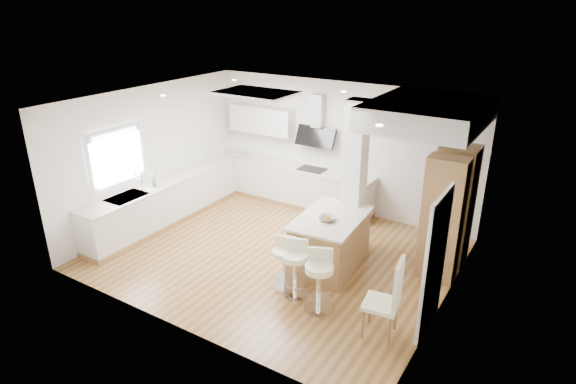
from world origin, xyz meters
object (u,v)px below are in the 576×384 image
Objects in this scene: peninsula at (330,241)px; bar_stool_a at (284,261)px; bar_stool_c at (319,278)px; dining_chair at (389,296)px; bar_stool_b at (295,266)px.

peninsula is 1.86× the size of bar_stool_a.
bar_stool_c is (0.76, -0.24, 0.06)m from bar_stool_a.
peninsula is 1.03m from bar_stool_a.
bar_stool_c is 0.82× the size of dining_chair.
dining_chair reaches higher than bar_stool_b.
peninsula is at bearing 52.15° from bar_stool_a.
peninsula is 1.65× the size of bar_stool_c.
bar_stool_c is at bearing 170.49° from dining_chair.
bar_stool_b is 0.94× the size of bar_stool_c.
bar_stool_a is 0.80m from bar_stool_c.
dining_chair reaches higher than bar_stool_a.
dining_chair is (1.85, -0.27, 0.15)m from bar_stool_a.
peninsula is 1.35× the size of dining_chair.
bar_stool_c is at bearing -38.35° from bar_stool_a.
bar_stool_a is 0.89× the size of bar_stool_c.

